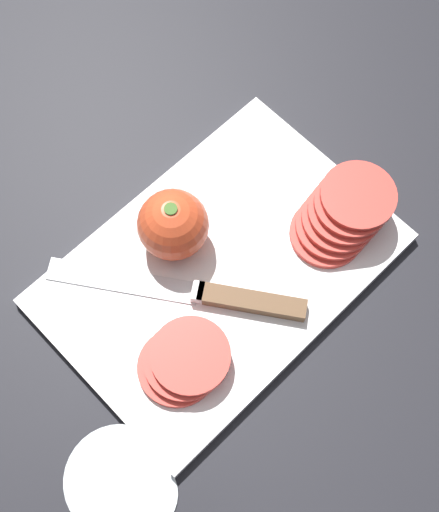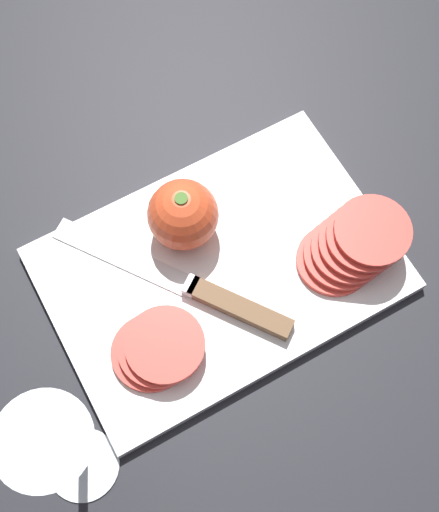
{
  "view_description": "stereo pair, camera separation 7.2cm",
  "coord_description": "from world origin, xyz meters",
  "px_view_note": "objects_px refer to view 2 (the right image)",
  "views": [
    {
      "loc": [
        0.24,
        0.23,
        0.71
      ],
      "look_at": [
        0.05,
        0.03,
        0.04
      ],
      "focal_mm": 50.0,
      "sensor_mm": 36.0,
      "label": 1
    },
    {
      "loc": [
        0.18,
        0.27,
        0.71
      ],
      "look_at": [
        0.05,
        0.03,
        0.04
      ],
      "focal_mm": 50.0,
      "sensor_mm": 36.0,
      "label": 2
    }
  ],
  "objects_px": {
    "knife": "(215,297)",
    "whole_tomato": "(183,215)",
    "wine_glass": "(57,449)",
    "tomato_slice_stack_near": "(353,246)",
    "tomato_slice_stack_far": "(158,349)"
  },
  "relations": [
    {
      "from": "wine_glass",
      "to": "whole_tomato",
      "type": "distance_m",
      "value": 0.27
    },
    {
      "from": "whole_tomato",
      "to": "tomato_slice_stack_near",
      "type": "distance_m",
      "value": 0.18
    },
    {
      "from": "tomato_slice_stack_near",
      "to": "tomato_slice_stack_far",
      "type": "relative_size",
      "value": 1.25
    },
    {
      "from": "knife",
      "to": "whole_tomato",
      "type": "bearing_deg",
      "value": -41.96
    },
    {
      "from": "wine_glass",
      "to": "knife",
      "type": "distance_m",
      "value": 0.23
    },
    {
      "from": "knife",
      "to": "tomato_slice_stack_near",
      "type": "xyz_separation_m",
      "value": [
        -0.15,
        0.03,
        0.02
      ]
    },
    {
      "from": "wine_glass",
      "to": "knife",
      "type": "xyz_separation_m",
      "value": [
        -0.19,
        -0.08,
        -0.1
      ]
    },
    {
      "from": "wine_glass",
      "to": "whole_tomato",
      "type": "height_order",
      "value": "wine_glass"
    },
    {
      "from": "whole_tomato",
      "to": "tomato_slice_stack_near",
      "type": "relative_size",
      "value": 0.63
    },
    {
      "from": "tomato_slice_stack_far",
      "to": "knife",
      "type": "bearing_deg",
      "value": -164.14
    },
    {
      "from": "tomato_slice_stack_far",
      "to": "tomato_slice_stack_near",
      "type": "bearing_deg",
      "value": 178.99
    },
    {
      "from": "wine_glass",
      "to": "tomato_slice_stack_far",
      "type": "relative_size",
      "value": 1.84
    },
    {
      "from": "whole_tomato",
      "to": "tomato_slice_stack_near",
      "type": "bearing_deg",
      "value": 141.73
    },
    {
      "from": "whole_tomato",
      "to": "knife",
      "type": "height_order",
      "value": "whole_tomato"
    },
    {
      "from": "tomato_slice_stack_near",
      "to": "knife",
      "type": "bearing_deg",
      "value": -9.74
    }
  ]
}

